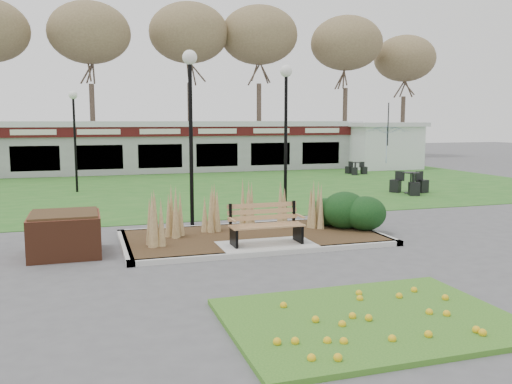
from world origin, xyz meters
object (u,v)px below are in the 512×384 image
object	(u,v)px
brick_planter	(65,234)
bistro_set_d	(356,170)
park_bench	(265,224)
service_hut	(383,145)
patio_umbrella	(387,144)
bistro_set_c	(410,186)
lamp_post_near_right	(190,99)
food_pavilion	(157,146)
lamp_post_far_left	(74,119)
lamp_post_far_right	(286,105)

from	to	relation	value
brick_planter	bistro_set_d	bearing A→B (deg)	44.11
park_bench	service_hut	distance (m)	22.32
patio_umbrella	bistro_set_d	bearing A→B (deg)	113.94
bistro_set_d	patio_umbrella	world-z (taller)	patio_umbrella
patio_umbrella	service_hut	bearing A→B (deg)	61.98
park_bench	bistro_set_c	distance (m)	11.18
brick_planter	service_hut	world-z (taller)	service_hut
park_bench	brick_planter	size ratio (longest dim) A/B	1.13
park_bench	lamp_post_near_right	world-z (taller)	lamp_post_near_right
service_hut	bistro_set_d	world-z (taller)	service_hut
food_pavilion	bistro_set_c	distance (m)	15.24
brick_planter	food_pavilion	world-z (taller)	food_pavilion
lamp_post_near_right	bistro_set_d	bearing A→B (deg)	45.76
lamp_post_far_left	lamp_post_near_right	bearing A→B (deg)	-68.99
brick_planter	lamp_post_near_right	world-z (taller)	lamp_post_near_right
lamp_post_near_right	bistro_set_c	world-z (taller)	lamp_post_near_right
food_pavilion	bistro_set_d	distance (m)	11.34
bistro_set_c	bistro_set_d	distance (m)	7.88
park_bench	bistro_set_d	bearing A→B (deg)	55.62
brick_planter	lamp_post_far_right	distance (m)	8.57
bistro_set_c	lamp_post_far_left	bearing A→B (deg)	160.64
lamp_post_near_right	lamp_post_far_left	bearing A→B (deg)	111.01
service_hut	lamp_post_far_right	xyz separation A→B (m)	(-11.11, -12.69, 2.00)
bistro_set_d	brick_planter	bearing A→B (deg)	-135.89
food_pavilion	lamp_post_far_right	bearing A→B (deg)	-80.74
lamp_post_far_right	patio_umbrella	xyz separation A→B (m)	(8.61, 7.99, -1.71)
food_pavilion	lamp_post_far_left	world-z (taller)	lamp_post_far_left
park_bench	brick_planter	distance (m)	4.47
service_hut	patio_umbrella	world-z (taller)	service_hut
lamp_post_near_right	patio_umbrella	size ratio (longest dim) A/B	1.67
lamp_post_far_left	lamp_post_far_right	bearing A→B (deg)	-44.73
park_bench	food_pavilion	xyz separation A→B (m)	(0.00, 19.71, 0.89)
bistro_set_c	bistro_set_d	bearing A→B (deg)	78.20
service_hut	patio_umbrella	bearing A→B (deg)	-118.02
lamp_post_near_right	bistro_set_d	distance (m)	16.49
food_pavilion	patio_umbrella	size ratio (longest dim) A/B	8.45
lamp_post_far_right	lamp_post_far_left	xyz separation A→B (m)	(-6.69, 6.63, -0.43)
park_bench	patio_umbrella	distance (m)	17.11
park_bench	lamp_post_far_left	xyz separation A→B (m)	(-4.30, 11.69, 2.43)
bistro_set_c	lamp_post_far_right	bearing A→B (deg)	-161.21
bistro_set_c	food_pavilion	bearing A→B (deg)	124.35
service_hut	lamp_post_near_right	xyz separation A→B (m)	(-14.58, -14.43, 2.09)
brick_planter	food_pavilion	distance (m)	19.49
food_pavilion	brick_planter	bearing A→B (deg)	-103.06
lamp_post_far_left	bistro_set_c	distance (m)	13.91
bistro_set_d	patio_umbrella	distance (m)	2.51
lamp_post_far_right	lamp_post_far_left	world-z (taller)	lamp_post_far_right
lamp_post_far_left	service_hut	bearing A→B (deg)	18.80
bistro_set_d	service_hut	bearing A→B (deg)	40.82
bistro_set_d	lamp_post_far_left	bearing A→B (deg)	-167.56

